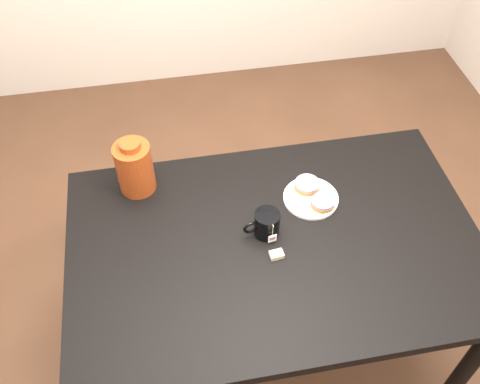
{
  "coord_description": "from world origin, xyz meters",
  "views": [
    {
      "loc": [
        -0.31,
        -1.03,
        2.21
      ],
      "look_at": [
        -0.09,
        0.19,
        0.81
      ],
      "focal_mm": 40.0,
      "sensor_mm": 36.0,
      "label": 1
    }
  ],
  "objects_px": {
    "plate": "(311,198)",
    "bagel_back": "(307,185)",
    "bagel_front": "(323,203)",
    "mug": "(266,224)",
    "table": "(274,256)",
    "teabag_pouch": "(277,255)",
    "bagel_package": "(135,167)"
  },
  "relations": [
    {
      "from": "plate",
      "to": "bagel_back",
      "type": "height_order",
      "value": "bagel_back"
    },
    {
      "from": "bagel_back",
      "to": "bagel_front",
      "type": "xyz_separation_m",
      "value": [
        0.03,
        -0.09,
        -0.0
      ]
    },
    {
      "from": "bagel_back",
      "to": "bagel_front",
      "type": "distance_m",
      "value": 0.1
    },
    {
      "from": "bagel_front",
      "to": "mug",
      "type": "relative_size",
      "value": 0.78
    },
    {
      "from": "table",
      "to": "mug",
      "type": "bearing_deg",
      "value": 119.32
    },
    {
      "from": "bagel_back",
      "to": "teabag_pouch",
      "type": "distance_m",
      "value": 0.32
    },
    {
      "from": "table",
      "to": "bagel_front",
      "type": "height_order",
      "value": "bagel_front"
    },
    {
      "from": "bagel_front",
      "to": "mug",
      "type": "height_order",
      "value": "mug"
    },
    {
      "from": "plate",
      "to": "mug",
      "type": "bearing_deg",
      "value": -148.19
    },
    {
      "from": "plate",
      "to": "bagel_back",
      "type": "xyz_separation_m",
      "value": [
        -0.0,
        0.05,
        0.02
      ]
    },
    {
      "from": "bagel_back",
      "to": "mug",
      "type": "relative_size",
      "value": 0.95
    },
    {
      "from": "plate",
      "to": "bagel_package",
      "type": "height_order",
      "value": "bagel_package"
    },
    {
      "from": "bagel_front",
      "to": "mug",
      "type": "xyz_separation_m",
      "value": [
        -0.22,
        -0.07,
        0.02
      ]
    },
    {
      "from": "table",
      "to": "bagel_package",
      "type": "bearing_deg",
      "value": 142.85
    },
    {
      "from": "plate",
      "to": "teabag_pouch",
      "type": "distance_m",
      "value": 0.28
    },
    {
      "from": "plate",
      "to": "mug",
      "type": "distance_m",
      "value": 0.23
    },
    {
      "from": "teabag_pouch",
      "to": "plate",
      "type": "bearing_deg",
      "value": 51.23
    },
    {
      "from": "plate",
      "to": "teabag_pouch",
      "type": "bearing_deg",
      "value": -128.77
    },
    {
      "from": "table",
      "to": "bagel_package",
      "type": "distance_m",
      "value": 0.58
    },
    {
      "from": "teabag_pouch",
      "to": "bagel_package",
      "type": "height_order",
      "value": "bagel_package"
    },
    {
      "from": "bagel_front",
      "to": "bagel_back",
      "type": "bearing_deg",
      "value": 108.9
    },
    {
      "from": "mug",
      "to": "bagel_package",
      "type": "bearing_deg",
      "value": 134.55
    },
    {
      "from": "bagel_back",
      "to": "bagel_package",
      "type": "distance_m",
      "value": 0.62
    },
    {
      "from": "teabag_pouch",
      "to": "table",
      "type": "bearing_deg",
      "value": 79.78
    },
    {
      "from": "mug",
      "to": "bagel_package",
      "type": "height_order",
      "value": "bagel_package"
    },
    {
      "from": "plate",
      "to": "teabag_pouch",
      "type": "xyz_separation_m",
      "value": [
        -0.18,
        -0.22,
        0.0
      ]
    },
    {
      "from": "bagel_back",
      "to": "teabag_pouch",
      "type": "relative_size",
      "value": 2.88
    },
    {
      "from": "table",
      "to": "teabag_pouch",
      "type": "xyz_separation_m",
      "value": [
        -0.01,
        -0.06,
        0.09
      ]
    },
    {
      "from": "plate",
      "to": "bagel_back",
      "type": "relative_size",
      "value": 1.53
    },
    {
      "from": "bagel_front",
      "to": "teabag_pouch",
      "type": "bearing_deg",
      "value": -139.42
    },
    {
      "from": "table",
      "to": "bagel_back",
      "type": "bearing_deg",
      "value": 52.04
    },
    {
      "from": "table",
      "to": "mug",
      "type": "distance_m",
      "value": 0.14
    }
  ]
}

